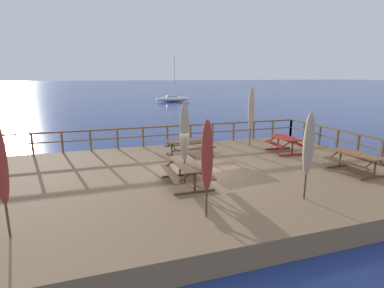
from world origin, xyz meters
The scene contains 13 objects.
ground_plane centered at (0.00, 0.00, 0.00)m, with size 600.00×600.00×0.00m, color navy.
wooden_deck centered at (0.00, 0.00, 0.33)m, with size 16.28×10.51×0.67m, color #846647.
railing_waterside_far centered at (0.00, 5.11, 1.39)m, with size 16.08×0.10×1.09m.
railing_side_right centered at (7.99, 0.00, 1.38)m, with size 0.10×10.31×1.09m.
picnic_table_front_right centered at (-0.79, -1.02, 1.23)m, with size 1.42×2.17×0.78m.
picnic_table_mid_centre centered at (5.22, 1.77, 1.22)m, with size 1.53×1.79×0.78m.
picnic_table_back_left centered at (0.50, 2.66, 1.23)m, with size 2.32×1.60×0.78m.
picnic_table_mid_right centered at (5.98, -1.86, 1.23)m, with size 1.46×2.01×0.78m.
patio_umbrella_tall_front centered at (-0.85, -0.97, 2.51)m, with size 0.32×0.32×2.90m.
patio_umbrella_short_front centered at (4.21, 3.50, 2.68)m, with size 0.32×0.32×3.17m.
patio_umbrella_tall_back_left centered at (-1.05, -3.62, 2.36)m, with size 0.32×0.32×2.67m.
patio_umbrella_tall_back_right centered at (2.28, -3.43, 2.40)m, with size 0.32×0.32×2.72m.
sailboat_distant centered at (9.72, 40.69, 0.51)m, with size 6.06×1.92×7.72m.
Camera 1 is at (-3.78, -10.63, 4.40)m, focal length 28.08 mm.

